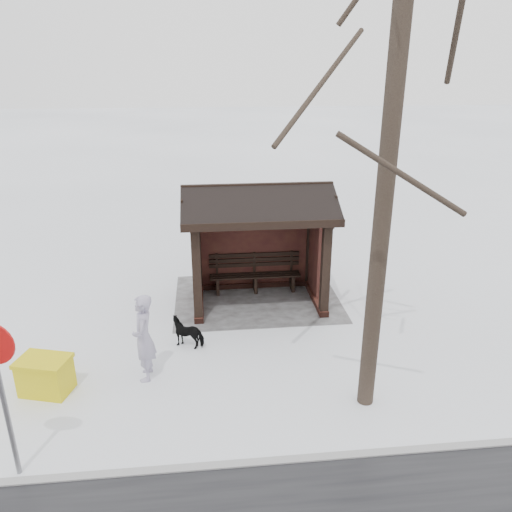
{
  "coord_description": "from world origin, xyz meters",
  "views": [
    {
      "loc": [
        1.26,
        11.43,
        5.74
      ],
      "look_at": [
        0.13,
        0.8,
        1.58
      ],
      "focal_mm": 35.0,
      "sensor_mm": 36.0,
      "label": 1
    }
  ],
  "objects_px": {
    "grit_bin": "(45,375)",
    "bus_shelter": "(257,219)",
    "pedestrian": "(144,338)",
    "dog": "(188,331)",
    "tree_near": "(400,30)"
  },
  "relations": [
    {
      "from": "grit_bin",
      "to": "bus_shelter",
      "type": "bearing_deg",
      "value": -125.19
    },
    {
      "from": "tree_near",
      "to": "dog",
      "type": "distance_m",
      "value": 7.04
    },
    {
      "from": "bus_shelter",
      "to": "dog",
      "type": "bearing_deg",
      "value": 50.34
    },
    {
      "from": "dog",
      "to": "grit_bin",
      "type": "xyz_separation_m",
      "value": [
        2.59,
        1.39,
        0.03
      ]
    },
    {
      "from": "dog",
      "to": "grit_bin",
      "type": "distance_m",
      "value": 2.94
    },
    {
      "from": "bus_shelter",
      "to": "tree_near",
      "type": "relative_size",
      "value": 0.4
    },
    {
      "from": "tree_near",
      "to": "dog",
      "type": "height_order",
      "value": "tree_near"
    },
    {
      "from": "grit_bin",
      "to": "tree_near",
      "type": "bearing_deg",
      "value": -172.79
    },
    {
      "from": "bus_shelter",
      "to": "grit_bin",
      "type": "xyz_separation_m",
      "value": [
        4.3,
        3.46,
        -1.81
      ]
    },
    {
      "from": "dog",
      "to": "bus_shelter",
      "type": "bearing_deg",
      "value": 161.36
    },
    {
      "from": "tree_near",
      "to": "dog",
      "type": "bearing_deg",
      "value": -35.51
    },
    {
      "from": "bus_shelter",
      "to": "grit_bin",
      "type": "bearing_deg",
      "value": 38.8
    },
    {
      "from": "bus_shelter",
      "to": "grit_bin",
      "type": "relative_size",
      "value": 3.41
    },
    {
      "from": "pedestrian",
      "to": "dog",
      "type": "height_order",
      "value": "pedestrian"
    },
    {
      "from": "pedestrian",
      "to": "dog",
      "type": "xyz_separation_m",
      "value": [
        -0.79,
        -1.12,
        -0.55
      ]
    }
  ]
}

